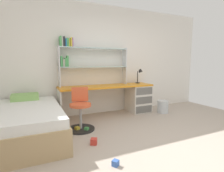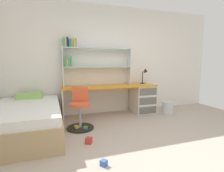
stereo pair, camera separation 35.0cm
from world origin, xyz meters
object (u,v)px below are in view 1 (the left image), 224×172
toy_block_green_3 (87,129)px  toy_block_blue_2 (115,163)px  waste_bin (163,107)px  toy_block_red_1 (94,141)px  desk_lamp (140,74)px  desk (130,96)px  toy_block_yellow_0 (77,129)px  swivel_chair (81,113)px  bookshelf_hutch (85,57)px  bed_platform (25,123)px

toy_block_green_3 → toy_block_blue_2: bearing=-89.9°
waste_bin → toy_block_red_1: size_ratio=3.28×
desk_lamp → waste_bin: (0.39, -0.47, -0.83)m
desk → toy_block_green_3: (-1.38, -0.78, -0.38)m
toy_block_yellow_0 → waste_bin: bearing=7.6°
toy_block_green_3 → desk_lamp: bearing=26.5°
toy_block_green_3 → toy_block_red_1: bearing=-95.1°
swivel_chair → toy_block_green_3: 0.32m
bookshelf_hutch → bed_platform: bearing=-147.7°
desk → toy_block_blue_2: (-1.38, -2.02, -0.38)m
desk → toy_block_yellow_0: bearing=-155.7°
waste_bin → toy_block_green_3: size_ratio=4.25×
desk_lamp → toy_block_yellow_0: desk_lamp is taller
swivel_chair → toy_block_yellow_0: swivel_chair is taller
desk_lamp → swivel_chair: bearing=-158.3°
bookshelf_hutch → toy_block_blue_2: bookshelf_hutch is taller
desk → toy_block_blue_2: size_ratio=31.06×
desk → toy_block_red_1: 2.00m
toy_block_yellow_0 → bed_platform: bearing=176.9°
waste_bin → toy_block_blue_2: 2.69m
bed_platform → toy_block_blue_2: bearing=-53.4°
toy_block_yellow_0 → toy_block_green_3: (0.15, -0.09, -0.00)m
desk_lamp → toy_block_blue_2: (-1.75, -2.10, -0.95)m
toy_block_yellow_0 → toy_block_blue_2: size_ratio=1.04×
toy_block_blue_2 → toy_block_green_3: (-0.00, 1.23, 0.00)m
bookshelf_hutch → swivel_chair: bookshelf_hutch is taller
toy_block_red_1 → toy_block_blue_2: size_ratio=1.30×
toy_block_blue_2 → desk_lamp: bearing=50.3°
swivel_chair → waste_bin: 2.22m
bookshelf_hutch → desk_lamp: size_ratio=4.31×
bed_platform → toy_block_blue_2: bed_platform is taller
swivel_chair → toy_block_red_1: 0.77m
toy_block_blue_2 → toy_block_red_1: bearing=94.5°
desk → desk_lamp: desk_lamp is taller
swivel_chair → toy_block_blue_2: swivel_chair is taller
toy_block_red_1 → toy_block_green_3: (0.05, 0.57, -0.01)m
toy_block_yellow_0 → toy_block_blue_2: 1.34m
desk_lamp → toy_block_green_3: 2.17m
desk_lamp → swivel_chair: desk_lamp is taller
desk → toy_block_green_3: desk is taller
toy_block_blue_2 → toy_block_green_3: bearing=90.1°
toy_block_yellow_0 → bookshelf_hutch: bearing=63.8°
desk → swivel_chair: bearing=-156.3°
desk_lamp → bed_platform: (-2.77, -0.73, -0.72)m
toy_block_red_1 → swivel_chair: bearing=91.4°
desk → bed_platform: (-2.40, -0.64, -0.15)m
toy_block_green_3 → toy_block_yellow_0: bearing=148.5°
bookshelf_hutch → toy_block_green_3: bearing=-106.0°
desk_lamp → toy_block_yellow_0: 2.26m
waste_bin → toy_block_yellow_0: waste_bin is taller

